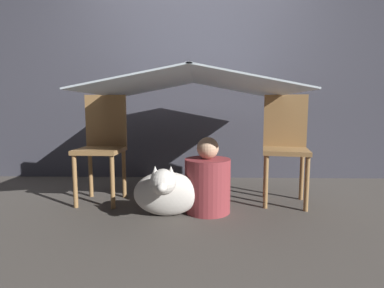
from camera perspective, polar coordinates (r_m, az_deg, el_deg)
name	(u,v)px	position (r m, az deg, el deg)	size (l,w,h in m)	color
ground_plane	(192,208)	(2.51, -0.08, -12.05)	(8.80, 8.80, 0.00)	#47423D
wall_back	(194,70)	(3.52, 0.42, 13.96)	(7.00, 0.05, 2.50)	#3D3D47
chair_left	(103,143)	(2.73, -16.65, 0.25)	(0.39, 0.39, 0.93)	olive
chair_right	(285,143)	(2.70, 17.33, 0.15)	(0.44, 0.44, 0.93)	olive
sheet_canopy	(192,84)	(2.52, 0.00, 11.30)	(1.58, 1.37, 0.16)	silver
person_front	(208,182)	(2.37, 2.99, -7.28)	(0.36, 0.36, 0.59)	maroon
dog	(166,192)	(2.26, -5.02, -9.04)	(0.50, 0.41, 0.42)	silver
floor_cushion	(193,196)	(2.65, 0.13, -9.90)	(0.41, 0.33, 0.10)	#CC664C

